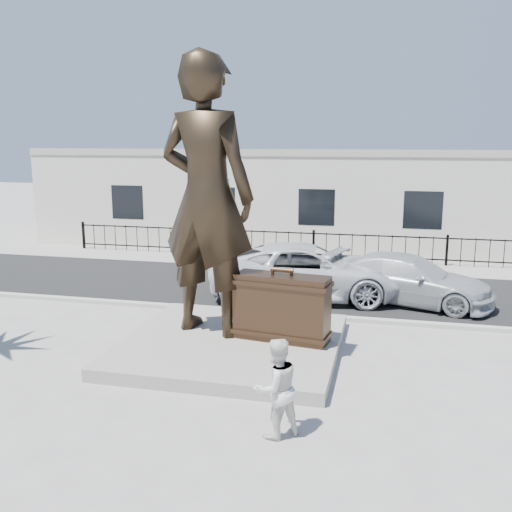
{
  "coord_description": "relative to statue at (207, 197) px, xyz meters",
  "views": [
    {
      "loc": [
        3.16,
        -11.34,
        5.09
      ],
      "look_at": [
        0.0,
        2.0,
        2.3
      ],
      "focal_mm": 40.0,
      "sensor_mm": 36.0,
      "label": 1
    }
  ],
  "objects": [
    {
      "name": "tourist",
      "position": [
        2.62,
        -4.29,
        -2.84
      ],
      "size": [
        1.1,
        1.08,
        1.78
      ],
      "primitive_type": "imported",
      "rotation": [
        0.0,
        0.0,
        3.88
      ],
      "color": "silver",
      "rests_on": "ground"
    },
    {
      "name": "plinth",
      "position": [
        0.74,
        -0.46,
        -3.58
      ],
      "size": [
        5.2,
        5.2,
        0.3
      ],
      "primitive_type": "cube",
      "color": "gray",
      "rests_on": "ground"
    },
    {
      "name": "suitcase",
      "position": [
        1.94,
        -0.23,
        -2.62
      ],
      "size": [
        2.38,
        1.06,
        1.62
      ],
      "primitive_type": "cube",
      "rotation": [
        0.0,
        0.0,
        -0.15
      ],
      "color": "#342316",
      "rests_on": "plinth"
    },
    {
      "name": "car_silver",
      "position": [
        5.05,
        4.86,
        -2.96
      ],
      "size": [
        5.61,
        3.45,
        1.52
      ],
      "primitive_type": "imported",
      "rotation": [
        0.0,
        0.0,
        1.3
      ],
      "color": "#B0B3B5",
      "rests_on": "street"
    },
    {
      "name": "fence",
      "position": [
        1.24,
        10.84,
        -3.13
      ],
      "size": [
        22.0,
        0.1,
        1.2
      ],
      "primitive_type": "cube",
      "color": "black",
      "rests_on": "ground"
    },
    {
      "name": "far_sidewalk",
      "position": [
        1.24,
        10.04,
        -3.72
      ],
      "size": [
        40.0,
        2.5,
        0.02
      ],
      "primitive_type": "cube",
      "color": "#9E9991",
      "rests_on": "ground"
    },
    {
      "name": "car_white",
      "position": [
        1.84,
        4.73,
        -2.84
      ],
      "size": [
        6.69,
        3.82,
        1.76
      ],
      "primitive_type": "imported",
      "rotation": [
        0.0,
        0.0,
        1.72
      ],
      "color": "silver",
      "rests_on": "street"
    },
    {
      "name": "worker",
      "position": [
        -3.02,
        10.23,
        -2.82
      ],
      "size": [
        1.25,
        0.85,
        1.78
      ],
      "primitive_type": "imported",
      "rotation": [
        0.0,
        0.0,
        -0.17
      ],
      "color": "#E0510B",
      "rests_on": "far_sidewalk"
    },
    {
      "name": "building",
      "position": [
        1.24,
        15.04,
        -1.53
      ],
      "size": [
        28.0,
        7.0,
        4.4
      ],
      "primitive_type": "cube",
      "color": "silver",
      "rests_on": "ground"
    },
    {
      "name": "street",
      "position": [
        1.24,
        6.04,
        -3.72
      ],
      "size": [
        40.0,
        7.0,
        0.01
      ],
      "primitive_type": "cube",
      "color": "black",
      "rests_on": "ground"
    },
    {
      "name": "curb",
      "position": [
        1.24,
        2.54,
        -3.67
      ],
      "size": [
        40.0,
        0.25,
        0.12
      ],
      "primitive_type": "cube",
      "color": "#A5A399",
      "rests_on": "ground"
    },
    {
      "name": "statue",
      "position": [
        0.0,
        0.0,
        0.0
      ],
      "size": [
        2.8,
        2.15,
        6.86
      ],
      "primitive_type": "imported",
      "rotation": [
        0.0,
        0.0,
        2.92
      ],
      "color": "black",
      "rests_on": "plinth"
    },
    {
      "name": "ground",
      "position": [
        1.24,
        -1.96,
        -3.73
      ],
      "size": [
        100.0,
        100.0,
        0.0
      ],
      "primitive_type": "plane",
      "color": "#9E9991",
      "rests_on": "ground"
    }
  ]
}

